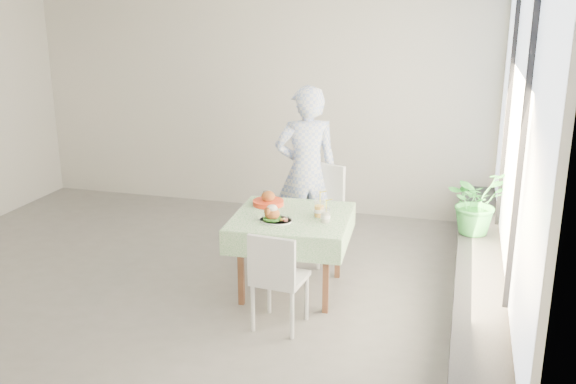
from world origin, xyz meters
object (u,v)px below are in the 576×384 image
(chair_far, at_px, (314,231))
(main_dish, at_px, (274,216))
(chair_near, at_px, (279,297))
(diner, at_px, (306,172))
(cafe_table, at_px, (292,244))
(juice_cup_orange, at_px, (319,210))
(potted_plant, at_px, (476,201))

(chair_far, height_order, main_dish, chair_far)
(chair_near, relative_size, diner, 0.47)
(cafe_table, xyz_separation_m, chair_near, (0.09, -0.70, -0.20))
(chair_near, xyz_separation_m, juice_cup_orange, (0.16, 0.73, 0.55))
(main_dish, height_order, juice_cup_orange, juice_cup_orange)
(chair_far, relative_size, chair_near, 1.17)
(chair_far, xyz_separation_m, chair_near, (0.07, -1.52, -0.04))
(chair_far, xyz_separation_m, main_dish, (-0.13, -1.02, 0.49))
(cafe_table, height_order, chair_near, chair_near)
(main_dish, bearing_deg, diner, 89.75)
(chair_near, bearing_deg, cafe_table, 97.01)
(juice_cup_orange, bearing_deg, diner, 110.94)
(diner, bearing_deg, chair_near, 73.93)
(chair_near, bearing_deg, potted_plant, 41.84)
(diner, bearing_deg, juice_cup_orange, 88.29)
(diner, xyz_separation_m, main_dish, (-0.01, -1.16, -0.11))
(diner, bearing_deg, chair_far, 109.15)
(chair_far, relative_size, juice_cup_orange, 3.46)
(diner, height_order, main_dish, diner)
(chair_far, distance_m, potted_plant, 1.68)
(cafe_table, height_order, potted_plant, potted_plant)
(diner, height_order, potted_plant, diner)
(diner, distance_m, potted_plant, 1.74)
(cafe_table, xyz_separation_m, potted_plant, (1.61, 0.67, 0.35))
(main_dish, height_order, potted_plant, potted_plant)
(diner, relative_size, juice_cup_orange, 6.31)
(cafe_table, distance_m, diner, 1.06)
(chair_near, xyz_separation_m, potted_plant, (1.53, 1.37, 0.55))
(cafe_table, height_order, diner, diner)
(chair_far, height_order, diner, diner)
(diner, bearing_deg, main_dish, 67.10)
(chair_far, distance_m, juice_cup_orange, 0.96)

